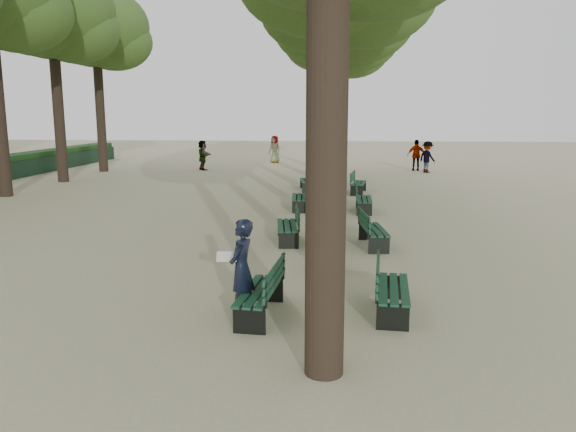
{
  "coord_description": "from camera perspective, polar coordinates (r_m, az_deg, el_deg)",
  "views": [
    {
      "loc": [
        1.61,
        -9.02,
        3.43
      ],
      "look_at": [
        0.6,
        3.0,
        1.2
      ],
      "focal_mm": 35.0,
      "sensor_mm": 36.0,
      "label": 1
    }
  ],
  "objects": [
    {
      "name": "bench_left_2",
      "position": [
        20.1,
        1.19,
        1.44
      ],
      "size": [
        0.68,
        1.83,
        0.92
      ],
      "color": "black",
      "rests_on": "ground"
    },
    {
      "name": "tree_far_4",
      "position": [
        30.61,
        -22.92,
        18.55
      ],
      "size": [
        6.0,
        6.0,
        10.45
      ],
      "color": "#33261C",
      "rests_on": "ground"
    },
    {
      "name": "bench_left_1",
      "position": [
        15.06,
        -0.04,
        -1.62
      ],
      "size": [
        0.77,
        1.85,
        0.92
      ],
      "color": "black",
      "rests_on": "ground"
    },
    {
      "name": "pedestrian_d",
      "position": [
        38.92,
        -1.35,
        6.8
      ],
      "size": [
        0.97,
        0.8,
        1.86
      ],
      "primitive_type": "imported",
      "rotation": [
        0.0,
        0.0,
        5.73
      ],
      "color": "#262628",
      "rests_on": "ground"
    },
    {
      "name": "bench_right_3",
      "position": [
        24.31,
        7.18,
        2.94
      ],
      "size": [
        0.81,
        1.86,
        0.92
      ],
      "color": "black",
      "rests_on": "ground"
    },
    {
      "name": "tree_far_5",
      "position": [
        35.11,
        -18.99,
        17.66
      ],
      "size": [
        6.0,
        6.0,
        10.45
      ],
      "color": "#33261C",
      "rests_on": "ground"
    },
    {
      "name": "bench_right_0",
      "position": [
        9.94,
        10.57,
        -8.23
      ],
      "size": [
        0.72,
        1.84,
        0.92
      ],
      "color": "black",
      "rests_on": "ground"
    },
    {
      "name": "tree_central_4",
      "position": [
        27.34,
        4.78,
        19.33
      ],
      "size": [
        6.0,
        6.0,
        9.95
      ],
      "color": "#33261C",
      "rests_on": "ground"
    },
    {
      "name": "pedestrian_b",
      "position": [
        33.46,
        13.98,
        5.84
      ],
      "size": [
        0.96,
        1.16,
        1.8
      ],
      "primitive_type": "imported",
      "rotation": [
        0.0,
        0.0,
        2.18
      ],
      "color": "#262628",
      "rests_on": "ground"
    },
    {
      "name": "pedestrian_c",
      "position": [
        34.4,
        12.92,
        6.04
      ],
      "size": [
        1.1,
        0.45,
        1.84
      ],
      "primitive_type": "imported",
      "rotation": [
        0.0,
        0.0,
        3.07
      ],
      "color": "#262628",
      "rests_on": "ground"
    },
    {
      "name": "bench_left_3",
      "position": [
        25.09,
        1.92,
        3.24
      ],
      "size": [
        0.77,
        1.85,
        0.92
      ],
      "color": "black",
      "rests_on": "ground"
    },
    {
      "name": "bench_left_0",
      "position": [
        9.65,
        -2.89,
        -8.63
      ],
      "size": [
        0.72,
        1.84,
        0.92
      ],
      "color": "black",
      "rests_on": "ground"
    },
    {
      "name": "bench_right_1",
      "position": [
        14.7,
        8.69,
        -2.05
      ],
      "size": [
        0.77,
        1.85,
        0.92
      ],
      "color": "black",
      "rests_on": "ground"
    },
    {
      "name": "bench_right_2",
      "position": [
        19.78,
        7.71,
        1.2
      ],
      "size": [
        0.61,
        1.81,
        0.92
      ],
      "color": "black",
      "rests_on": "ground"
    },
    {
      "name": "tree_central_5",
      "position": [
        32.29,
        4.8,
        17.96
      ],
      "size": [
        6.0,
        6.0,
        9.95
      ],
      "color": "#33261C",
      "rests_on": "ground"
    },
    {
      "name": "man_with_map",
      "position": [
        9.5,
        -4.74,
        -5.34
      ],
      "size": [
        0.67,
        0.73,
        1.69
      ],
      "color": "black",
      "rests_on": "ground"
    },
    {
      "name": "ground",
      "position": [
        9.78,
        -5.06,
        -10.1
      ],
      "size": [
        120.0,
        120.0,
        0.0
      ],
      "primitive_type": "plane",
      "color": "tan",
      "rests_on": "ground"
    },
    {
      "name": "pedestrian_e",
      "position": [
        34.36,
        -8.66,
        6.13
      ],
      "size": [
        1.2,
        1.59,
        1.79
      ],
      "primitive_type": "imported",
      "rotation": [
        0.0,
        0.0,
        2.14
      ],
      "color": "#262628",
      "rests_on": "ground"
    }
  ]
}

